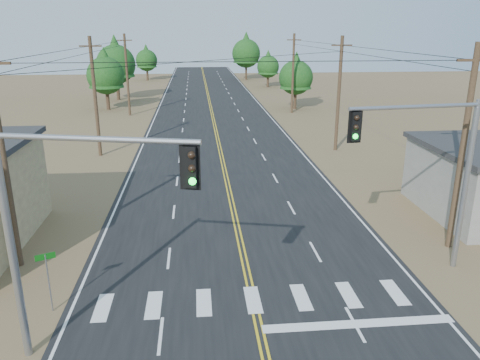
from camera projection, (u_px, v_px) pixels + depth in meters
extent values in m
cube|color=black|center=(222.00, 158.00, 39.89)|extent=(15.00, 200.00, 0.02)
cylinder|color=#4C3826|center=(4.00, 162.00, 20.36)|extent=(0.30, 0.30, 10.00)
cylinder|color=#4C3826|center=(95.00, 98.00, 39.30)|extent=(0.30, 0.30, 10.00)
cube|color=#4C3826|center=(90.00, 46.00, 38.00)|extent=(1.80, 0.12, 0.12)
cylinder|color=#4C3826|center=(127.00, 75.00, 58.24)|extent=(0.30, 0.30, 10.00)
cube|color=#4C3826|center=(125.00, 40.00, 56.94)|extent=(1.80, 0.12, 0.12)
cylinder|color=#4C3826|center=(462.00, 151.00, 22.25)|extent=(0.30, 0.30, 10.00)
cube|color=#4C3826|center=(476.00, 60.00, 20.95)|extent=(1.80, 0.12, 0.12)
cylinder|color=#4C3826|center=(339.00, 95.00, 41.19)|extent=(0.30, 0.30, 10.00)
cube|color=#4C3826|center=(342.00, 45.00, 39.89)|extent=(1.80, 0.12, 0.12)
cylinder|color=#4C3826|center=(293.00, 74.00, 60.13)|extent=(0.30, 0.30, 10.00)
cube|color=#4C3826|center=(294.00, 40.00, 58.83)|extent=(1.80, 0.12, 0.12)
cylinder|color=gray|center=(13.00, 255.00, 14.75)|extent=(0.26, 0.26, 7.49)
cylinder|color=gray|center=(93.00, 139.00, 13.14)|extent=(6.06, 1.63, 0.17)
cube|color=black|center=(190.00, 166.00, 12.98)|extent=(0.44, 0.40, 1.18)
sphere|color=black|center=(192.00, 155.00, 12.69)|extent=(0.21, 0.21, 0.21)
sphere|color=black|center=(192.00, 168.00, 12.81)|extent=(0.21, 0.21, 0.21)
sphere|color=#0CE533|center=(192.00, 181.00, 12.92)|extent=(0.21, 0.21, 0.21)
cylinder|color=gray|center=(465.00, 191.00, 20.68)|extent=(0.25, 0.25, 7.43)
cylinder|color=gray|center=(478.00, 107.00, 19.53)|extent=(0.19, 0.19, 0.64)
cylinder|color=gray|center=(416.00, 107.00, 18.92)|extent=(5.78, 0.85, 0.17)
cube|color=black|center=(355.00, 126.00, 18.61)|extent=(0.41, 0.36, 1.17)
sphere|color=black|center=(357.00, 118.00, 18.32)|extent=(0.21, 0.21, 0.21)
sphere|color=black|center=(356.00, 127.00, 18.43)|extent=(0.21, 0.21, 0.21)
sphere|color=#0CE533|center=(355.00, 136.00, 18.54)|extent=(0.21, 0.21, 0.21)
cylinder|color=gray|center=(49.00, 283.00, 17.97)|extent=(0.06, 0.06, 2.46)
cube|color=#0B5310|center=(45.00, 257.00, 17.62)|extent=(0.68, 0.33, 0.25)
cylinder|color=#3F2D1E|center=(108.00, 99.00, 63.52)|extent=(0.49, 0.49, 2.99)
cone|color=#134314|center=(105.00, 67.00, 62.24)|extent=(4.65, 4.65, 5.32)
sphere|color=#134314|center=(106.00, 76.00, 62.57)|extent=(4.99, 4.99, 4.99)
cylinder|color=#3F2D1E|center=(118.00, 88.00, 72.18)|extent=(0.50, 0.50, 3.52)
cone|color=#134314|center=(115.00, 56.00, 70.67)|extent=(5.48, 5.48, 6.26)
sphere|color=#134314|center=(116.00, 64.00, 71.06)|extent=(5.87, 5.87, 5.87)
cylinder|color=#3F2D1E|center=(147.00, 74.00, 100.06)|extent=(0.45, 0.45, 2.71)
cone|color=#134314|center=(146.00, 56.00, 98.90)|extent=(4.22, 4.22, 4.82)
sphere|color=#134314|center=(147.00, 60.00, 99.20)|extent=(4.52, 4.52, 4.52)
cylinder|color=#3F2D1E|center=(295.00, 99.00, 64.23)|extent=(0.41, 0.41, 2.77)
cone|color=#134314|center=(296.00, 70.00, 63.04)|extent=(4.30, 4.30, 4.92)
sphere|color=#134314|center=(296.00, 78.00, 63.35)|extent=(4.61, 4.61, 4.61)
cylinder|color=#3F2D1E|center=(268.00, 80.00, 88.31)|extent=(0.42, 0.42, 2.46)
cone|color=#134314|center=(268.00, 62.00, 87.25)|extent=(3.83, 3.83, 4.38)
sphere|color=#134314|center=(268.00, 67.00, 87.53)|extent=(4.11, 4.11, 4.11)
cylinder|color=#3F2D1E|center=(246.00, 71.00, 101.10)|extent=(0.43, 0.43, 3.61)
cone|color=#134314|center=(246.00, 47.00, 99.55)|extent=(5.61, 5.61, 6.41)
sphere|color=#134314|center=(246.00, 53.00, 99.95)|extent=(6.01, 6.01, 6.01)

